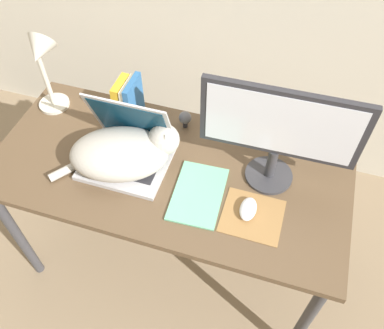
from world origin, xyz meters
name	(u,v)px	position (x,y,z in m)	size (l,w,h in m)	color
ground_plane	(153,316)	(0.00, 0.00, 0.00)	(12.00, 12.00, 0.00)	#847056
desk	(169,181)	(0.00, 0.32, 0.66)	(1.38, 0.64, 0.75)	brown
laptop	(128,149)	(-0.16, 0.32, 0.80)	(0.32, 0.28, 0.28)	#B7B7BC
cat	(124,152)	(-0.16, 0.29, 0.82)	(0.45, 0.35, 0.17)	#B2ADA3
external_monitor	(279,131)	(0.37, 0.40, 0.99)	(0.54, 0.18, 0.42)	#333338
mousepad	(252,216)	(0.35, 0.21, 0.75)	(0.21, 0.19, 0.00)	olive
computer_mouse	(248,209)	(0.33, 0.22, 0.76)	(0.06, 0.10, 0.03)	silver
book_row	(128,100)	(-0.25, 0.54, 0.84)	(0.09, 0.14, 0.20)	gold
desk_lamp	(42,63)	(-0.56, 0.48, 1.00)	(0.17, 0.17, 0.39)	beige
notepad	(198,194)	(0.15, 0.24, 0.75)	(0.19, 0.28, 0.01)	#6BBC93
webcam	(185,118)	(-0.01, 0.55, 0.79)	(0.05, 0.05, 0.08)	#232328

